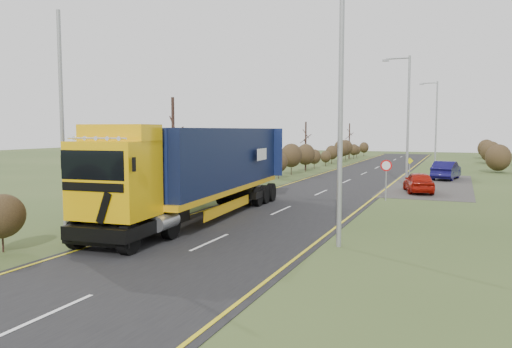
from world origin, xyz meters
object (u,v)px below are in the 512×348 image
object	(u,v)px
lorry	(202,166)
car_blue_sedan	(446,170)
speed_sign	(386,172)
streetlight_near	(337,102)
car_red_hatchback	(419,182)

from	to	relation	value
lorry	car_blue_sedan	bearing A→B (deg)	62.50
car_blue_sedan	speed_sign	xyz separation A→B (m)	(-2.98, -14.90, 0.94)
car_blue_sedan	streetlight_near	distance (m)	28.13
car_red_hatchback	speed_sign	world-z (taller)	speed_sign
lorry	car_red_hatchback	xyz separation A→B (m)	(8.83, 14.11, -1.80)
lorry	car_red_hatchback	world-z (taller)	lorry
lorry	streetlight_near	size ratio (longest dim) A/B	1.70
car_red_hatchback	speed_sign	bearing A→B (deg)	59.28
speed_sign	car_red_hatchback	bearing A→B (deg)	72.04
car_red_hatchback	speed_sign	distance (m)	5.03
streetlight_near	speed_sign	bearing A→B (deg)	89.86
streetlight_near	speed_sign	xyz separation A→B (m)	(0.03, 12.72, -3.48)
lorry	car_red_hatchback	size ratio (longest dim) A/B	3.87
lorry	car_blue_sedan	size ratio (longest dim) A/B	3.37
speed_sign	lorry	bearing A→B (deg)	-127.80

